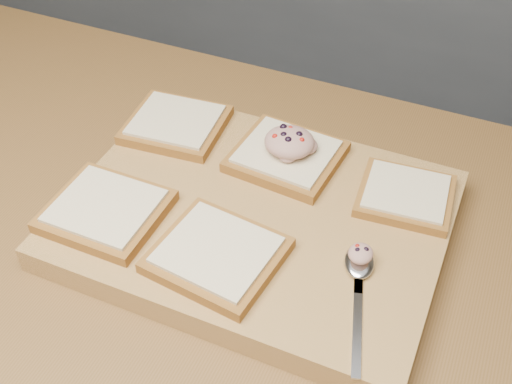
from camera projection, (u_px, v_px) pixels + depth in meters
back_counter at (441, 32)px, 1.99m from camera, size 3.60×0.62×0.94m
cutting_board at (256, 219)px, 0.78m from camera, size 0.44×0.34×0.04m
bread_far_left at (176, 124)px, 0.87m from camera, size 0.14×0.13×0.02m
bread_far_center at (286, 156)px, 0.82m from camera, size 0.14×0.13×0.02m
bread_far_right at (406, 195)px, 0.77m from camera, size 0.12×0.11×0.02m
bread_near_left at (106, 210)px, 0.75m from camera, size 0.13×0.12×0.02m
bread_near_center at (217, 254)px, 0.70m from camera, size 0.14×0.14×0.02m
tuna_salad_dollop at (289, 142)px, 0.81m from camera, size 0.06×0.06×0.03m
spoon at (359, 270)px, 0.69m from camera, size 0.07×0.17×0.01m
spoon_salad at (361, 253)px, 0.69m from camera, size 0.03×0.03×0.02m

